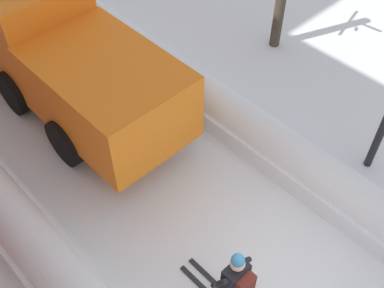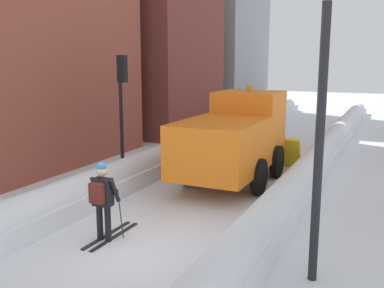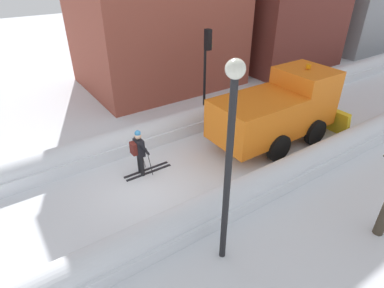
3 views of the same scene
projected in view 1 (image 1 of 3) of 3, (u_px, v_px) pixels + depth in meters
The scene contains 3 objects.
snowbank_right at pixel (67, 0), 14.23m from camera, with size 1.10×36.00×0.90m.
plow_truck at pixel (72, 61), 10.46m from camera, with size 3.20×5.98×3.12m.
skier at pixel (235, 282), 7.49m from camera, with size 0.62×1.80×1.81m.
Camera 1 is at (-3.49, -1.84, 8.05)m, focal length 44.08 mm.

